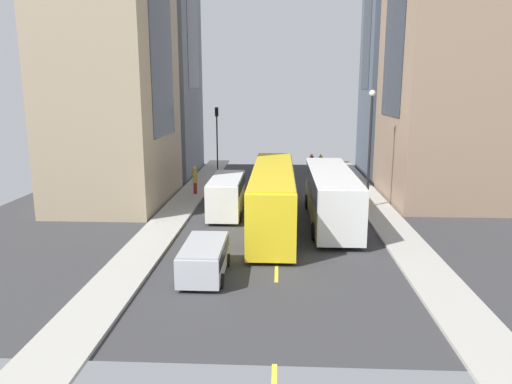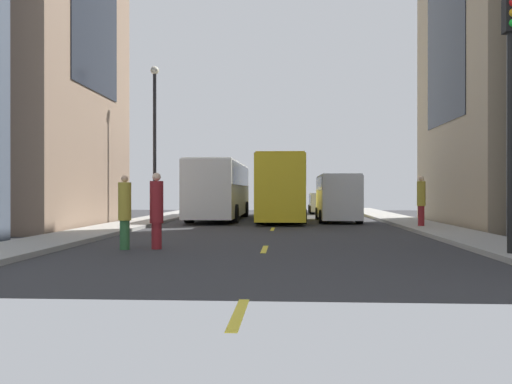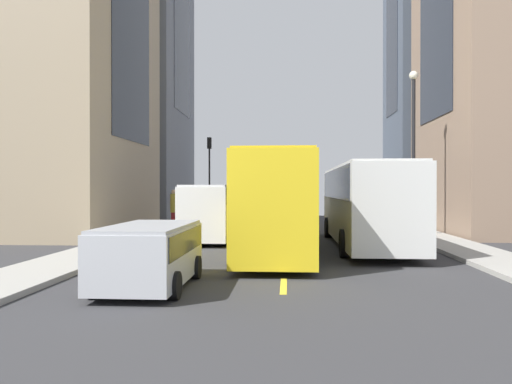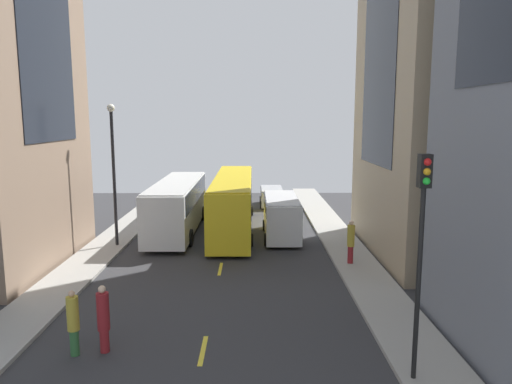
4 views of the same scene
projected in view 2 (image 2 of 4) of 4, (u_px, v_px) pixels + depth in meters
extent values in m
plane|color=#333335|center=(275.00, 224.00, 28.53)|extent=(40.18, 40.18, 0.00)
cube|color=#9E9B93|center=(143.00, 222.00, 28.93)|extent=(2.29, 44.00, 0.15)
cube|color=#9E9B93|center=(410.00, 223.00, 28.12)|extent=(2.29, 44.00, 0.15)
cube|color=yellow|center=(239.00, 314.00, 7.56)|extent=(0.16, 2.00, 0.01)
cube|color=yellow|center=(265.00, 249.00, 15.95)|extent=(0.16, 2.00, 0.01)
cube|color=yellow|center=(273.00, 229.00, 24.33)|extent=(0.16, 2.00, 0.01)
cube|color=yellow|center=(277.00, 219.00, 32.72)|extent=(0.16, 2.00, 0.01)
cube|color=yellow|center=(279.00, 213.00, 41.11)|extent=(0.16, 2.00, 0.01)
cube|color=yellow|center=(280.00, 210.00, 49.49)|extent=(0.16, 2.00, 0.01)
cube|color=silver|center=(220.00, 190.00, 32.46)|extent=(2.55, 11.56, 3.00)
cube|color=black|center=(220.00, 175.00, 32.46)|extent=(2.60, 10.63, 1.20)
cube|color=beige|center=(220.00, 164.00, 32.46)|extent=(2.45, 11.10, 0.08)
cylinder|color=black|center=(209.00, 209.00, 36.11)|extent=(0.46, 1.00, 1.00)
cylinder|color=black|center=(245.00, 209.00, 35.97)|extent=(0.46, 1.00, 1.00)
cylinder|color=black|center=(189.00, 214.00, 28.95)|extent=(0.46, 1.00, 1.00)
cylinder|color=black|center=(234.00, 214.00, 28.82)|extent=(0.46, 1.00, 1.00)
cube|color=yellow|center=(282.00, 188.00, 33.01)|extent=(2.45, 14.51, 3.30)
cube|color=black|center=(282.00, 174.00, 33.01)|extent=(2.50, 13.35, 1.48)
cube|color=gold|center=(282.00, 160.00, 33.00)|extent=(2.35, 13.93, 0.08)
cylinder|color=black|center=(266.00, 210.00, 37.57)|extent=(0.44, 0.76, 0.76)
cylinder|color=black|center=(299.00, 210.00, 37.43)|extent=(0.44, 0.76, 0.76)
cylinder|color=black|center=(259.00, 216.00, 28.59)|extent=(0.44, 0.76, 0.76)
cylinder|color=black|center=(302.00, 216.00, 28.46)|extent=(0.44, 0.76, 0.76)
cube|color=white|center=(338.00, 197.00, 30.42)|extent=(2.05, 6.03, 2.30)
cube|color=black|center=(338.00, 184.00, 30.42)|extent=(2.09, 5.55, 0.69)
cube|color=silver|center=(338.00, 176.00, 30.42)|extent=(1.97, 5.79, 0.08)
cylinder|color=black|center=(319.00, 214.00, 32.35)|extent=(0.37, 0.72, 0.72)
cylinder|color=black|center=(351.00, 214.00, 32.24)|extent=(0.37, 0.72, 0.72)
cylinder|color=black|center=(323.00, 217.00, 28.61)|extent=(0.37, 0.72, 0.72)
cylinder|color=black|center=(359.00, 217.00, 28.50)|extent=(0.37, 0.72, 0.72)
cube|color=#B7BABF|center=(322.00, 203.00, 41.32)|extent=(1.84, 4.06, 1.29)
cube|color=black|center=(322.00, 198.00, 41.32)|extent=(1.87, 3.73, 0.54)
cube|color=#9C9EA2|center=(322.00, 194.00, 41.32)|extent=(1.76, 3.90, 0.08)
cylinder|color=black|center=(310.00, 209.00, 42.62)|extent=(0.33, 0.62, 0.62)
cylinder|color=black|center=(332.00, 209.00, 42.53)|extent=(0.33, 0.62, 0.62)
cylinder|color=black|center=(312.00, 210.00, 40.11)|extent=(0.33, 0.62, 0.62)
cylinder|color=black|center=(335.00, 210.00, 40.01)|extent=(0.33, 0.62, 0.62)
cylinder|color=maroon|center=(157.00, 236.00, 16.08)|extent=(0.30, 0.30, 0.76)
cylinder|color=maroon|center=(157.00, 202.00, 16.08)|extent=(0.39, 0.39, 1.23)
sphere|color=beige|center=(157.00, 177.00, 16.08)|extent=(0.24, 0.24, 0.24)
cylinder|color=maroon|center=(421.00, 216.00, 24.42)|extent=(0.28, 0.28, 0.88)
cylinder|color=gold|center=(421.00, 194.00, 24.42)|extent=(0.37, 0.37, 1.10)
sphere|color=beige|center=(421.00, 179.00, 24.42)|extent=(0.24, 0.24, 0.24)
cylinder|color=#336B38|center=(125.00, 235.00, 15.92)|extent=(0.28, 0.28, 0.85)
cylinder|color=gold|center=(125.00, 201.00, 15.92)|extent=(0.37, 0.37, 1.10)
sphere|color=tan|center=(125.00, 179.00, 15.92)|extent=(0.20, 0.20, 0.20)
cylinder|color=black|center=(510.00, 143.00, 13.66)|extent=(0.14, 0.14, 5.48)
cube|color=black|center=(510.00, 15.00, 13.66)|extent=(0.32, 0.32, 0.90)
cylinder|color=black|center=(155.00, 147.00, 28.79)|extent=(0.18, 0.18, 7.69)
sphere|color=silver|center=(155.00, 70.00, 28.78)|extent=(0.44, 0.44, 0.44)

